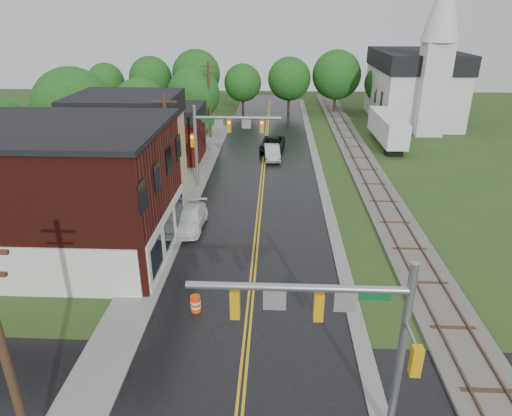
# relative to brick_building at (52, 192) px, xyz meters

# --- Properties ---
(main_road) EXTENTS (10.00, 90.00, 0.02)m
(main_road) POSITION_rel_brick_building_xyz_m (12.48, 15.00, -4.15)
(main_road) COLOR black
(main_road) RESTS_ON ground
(curb_right) EXTENTS (0.80, 70.00, 0.12)m
(curb_right) POSITION_rel_brick_building_xyz_m (17.88, 20.00, -4.15)
(curb_right) COLOR gray
(curb_right) RESTS_ON ground
(sidewalk_left) EXTENTS (2.40, 50.00, 0.12)m
(sidewalk_left) POSITION_rel_brick_building_xyz_m (6.28, 10.00, -4.15)
(sidewalk_left) COLOR gray
(sidewalk_left) RESTS_ON ground
(brick_building) EXTENTS (14.30, 10.30, 8.30)m
(brick_building) POSITION_rel_brick_building_xyz_m (0.00, 0.00, 0.00)
(brick_building) COLOR #46120F
(brick_building) RESTS_ON ground
(yellow_house) EXTENTS (8.00, 7.00, 6.40)m
(yellow_house) POSITION_rel_brick_building_xyz_m (1.48, 11.00, -0.95)
(yellow_house) COLOR tan
(yellow_house) RESTS_ON ground
(darkred_building) EXTENTS (7.00, 6.00, 4.40)m
(darkred_building) POSITION_rel_brick_building_xyz_m (2.48, 20.00, -1.95)
(darkred_building) COLOR #3F0F0C
(darkred_building) RESTS_ON ground
(church) EXTENTS (10.40, 18.40, 20.00)m
(church) POSITION_rel_brick_building_xyz_m (32.48, 38.74, 1.68)
(church) COLOR silver
(church) RESTS_ON ground
(railroad) EXTENTS (3.20, 80.00, 0.30)m
(railroad) POSITION_rel_brick_building_xyz_m (22.48, 20.00, -4.05)
(railroad) COLOR #59544C
(railroad) RESTS_ON ground
(traffic_signal_near) EXTENTS (7.34, 0.30, 7.20)m
(traffic_signal_near) POSITION_rel_brick_building_xyz_m (15.96, -13.00, 0.82)
(traffic_signal_near) COLOR gray
(traffic_signal_near) RESTS_ON ground
(traffic_signal_far) EXTENTS (7.34, 0.43, 7.20)m
(traffic_signal_far) POSITION_rel_brick_building_xyz_m (9.01, 12.00, 0.82)
(traffic_signal_far) COLOR gray
(traffic_signal_far) RESTS_ON ground
(utility_pole_a) EXTENTS (1.80, 0.28, 9.00)m
(utility_pole_a) POSITION_rel_brick_building_xyz_m (5.68, -15.00, 0.57)
(utility_pole_a) COLOR #382616
(utility_pole_a) RESTS_ON ground
(utility_pole_b) EXTENTS (1.80, 0.28, 9.00)m
(utility_pole_b) POSITION_rel_brick_building_xyz_m (5.68, 7.00, 0.57)
(utility_pole_b) COLOR #382616
(utility_pole_b) RESTS_ON ground
(utility_pole_c) EXTENTS (1.80, 0.28, 9.00)m
(utility_pole_c) POSITION_rel_brick_building_xyz_m (5.68, 29.00, 0.57)
(utility_pole_c) COLOR #382616
(utility_pole_c) RESTS_ON ground
(tree_left_b) EXTENTS (7.60, 7.60, 9.69)m
(tree_left_b) POSITION_rel_brick_building_xyz_m (-5.36, 16.90, 1.57)
(tree_left_b) COLOR black
(tree_left_b) RESTS_ON ground
(tree_left_c) EXTENTS (6.00, 6.00, 7.65)m
(tree_left_c) POSITION_rel_brick_building_xyz_m (-1.36, 24.90, 0.36)
(tree_left_c) COLOR black
(tree_left_c) RESTS_ON ground
(tree_left_e) EXTENTS (6.40, 6.40, 8.16)m
(tree_left_e) POSITION_rel_brick_building_xyz_m (3.64, 30.90, 0.66)
(tree_left_e) COLOR black
(tree_left_e) RESTS_ON ground
(suv_dark) EXTENTS (2.96, 5.55, 1.48)m
(suv_dark) POSITION_rel_brick_building_xyz_m (13.28, 23.74, -3.41)
(suv_dark) COLOR black
(suv_dark) RESTS_ON ground
(sedan_silver) EXTENTS (1.89, 4.56, 1.47)m
(sedan_silver) POSITION_rel_brick_building_xyz_m (13.28, 20.63, -3.42)
(sedan_silver) COLOR #AFAFB4
(sedan_silver) RESTS_ON ground
(pickup_white) EXTENTS (2.12, 4.92, 1.41)m
(pickup_white) POSITION_rel_brick_building_xyz_m (7.68, 3.85, -3.45)
(pickup_white) COLOR white
(pickup_white) RESTS_ON ground
(semi_trailer) EXTENTS (2.44, 10.75, 3.48)m
(semi_trailer) POSITION_rel_brick_building_xyz_m (26.39, 26.60, -2.05)
(semi_trailer) COLOR black
(semi_trailer) RESTS_ON ground
(construction_barrel) EXTENTS (0.62, 0.62, 0.92)m
(construction_barrel) POSITION_rel_brick_building_xyz_m (9.72, -6.01, -3.69)
(construction_barrel) COLOR #FD460B
(construction_barrel) RESTS_ON ground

